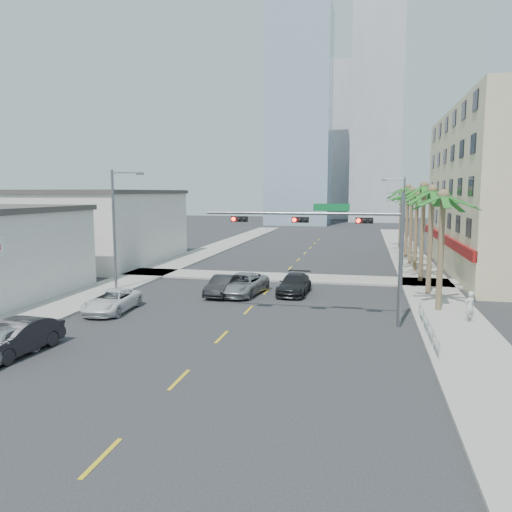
% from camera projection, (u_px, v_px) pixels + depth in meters
% --- Properties ---
extents(ground, '(260.00, 260.00, 0.00)m').
position_uv_depth(ground, '(196.00, 363.00, 21.70)').
color(ground, '#262628').
rests_on(ground, ground).
extents(sidewalk_right, '(4.00, 120.00, 0.15)m').
position_uv_depth(sidewalk_right, '(429.00, 287.00, 38.53)').
color(sidewalk_right, gray).
rests_on(sidewalk_right, ground).
extents(sidewalk_left, '(4.00, 120.00, 0.15)m').
position_uv_depth(sidewalk_left, '(141.00, 276.00, 43.61)').
color(sidewalk_left, gray).
rests_on(sidewalk_left, ground).
extents(sidewalk_cross, '(80.00, 4.00, 0.15)m').
position_uv_depth(sidewalk_cross, '(280.00, 277.00, 43.01)').
color(sidewalk_cross, gray).
rests_on(sidewalk_cross, ground).
extents(building_left_far, '(11.00, 18.00, 7.20)m').
position_uv_depth(building_left_far, '(107.00, 228.00, 52.50)').
color(building_left_far, beige).
rests_on(building_left_far, ground).
extents(tower_far_left, '(14.00, 14.00, 48.00)m').
position_uv_depth(tower_far_left, '(300.00, 118.00, 112.37)').
color(tower_far_left, '#99B2C6').
rests_on(tower_far_left, ground).
extents(tower_far_right, '(12.00, 12.00, 60.00)m').
position_uv_depth(tower_far_right, '(377.00, 99.00, 122.54)').
color(tower_far_right, '#ADADB2').
rests_on(tower_far_right, ground).
extents(tower_far_center, '(16.00, 16.00, 42.00)m').
position_uv_depth(tower_far_center, '(331.00, 143.00, 140.76)').
color(tower_far_center, '#ADADB2').
rests_on(tower_far_center, ground).
extents(traffic_signal_mast, '(11.12, 0.54, 7.20)m').
position_uv_depth(traffic_signal_mast, '(342.00, 234.00, 27.53)').
color(traffic_signal_mast, slate).
rests_on(traffic_signal_mast, ground).
extents(palm_tree_0, '(4.80, 4.80, 7.80)m').
position_uv_depth(palm_tree_0, '(443.00, 197.00, 29.97)').
color(palm_tree_0, brown).
rests_on(palm_tree_0, ground).
extents(palm_tree_1, '(4.80, 4.80, 8.16)m').
position_uv_depth(palm_tree_1, '(432.00, 191.00, 34.96)').
color(palm_tree_1, brown).
rests_on(palm_tree_1, ground).
extents(palm_tree_2, '(4.80, 4.80, 8.52)m').
position_uv_depth(palm_tree_2, '(424.00, 187.00, 39.95)').
color(palm_tree_2, brown).
rests_on(palm_tree_2, ground).
extents(palm_tree_3, '(4.80, 4.80, 7.80)m').
position_uv_depth(palm_tree_3, '(417.00, 195.00, 45.08)').
color(palm_tree_3, brown).
rests_on(palm_tree_3, ground).
extents(palm_tree_4, '(4.80, 4.80, 8.16)m').
position_uv_depth(palm_tree_4, '(412.00, 192.00, 50.07)').
color(palm_tree_4, brown).
rests_on(palm_tree_4, ground).
extents(palm_tree_5, '(4.80, 4.80, 8.52)m').
position_uv_depth(palm_tree_5, '(408.00, 188.00, 55.07)').
color(palm_tree_5, brown).
rests_on(palm_tree_5, ground).
extents(palm_tree_6, '(4.80, 4.80, 7.80)m').
position_uv_depth(palm_tree_6, '(404.00, 194.00, 60.19)').
color(palm_tree_6, brown).
rests_on(palm_tree_6, ground).
extents(palm_tree_7, '(4.80, 4.80, 8.16)m').
position_uv_depth(palm_tree_7, '(401.00, 192.00, 65.19)').
color(palm_tree_7, brown).
rests_on(palm_tree_7, ground).
extents(streetlight_left, '(2.55, 0.25, 9.00)m').
position_uv_depth(streetlight_left, '(116.00, 224.00, 36.95)').
color(streetlight_left, slate).
rests_on(streetlight_left, ground).
extents(streetlight_right, '(2.55, 0.25, 9.00)m').
position_uv_depth(streetlight_right, '(402.00, 213.00, 55.54)').
color(streetlight_right, slate).
rests_on(streetlight_right, ground).
extents(guardrail, '(0.08, 8.08, 1.00)m').
position_uv_depth(guardrail, '(428.00, 326.00, 25.25)').
color(guardrail, silver).
rests_on(guardrail, ground).
extents(car_parked_near, '(1.90, 4.55, 1.54)m').
position_uv_depth(car_parked_near, '(0.00, 343.00, 21.96)').
color(car_parked_near, silver).
rests_on(car_parked_near, ground).
extents(car_parked_mid, '(2.04, 4.88, 1.57)m').
position_uv_depth(car_parked_mid, '(16.00, 338.00, 22.75)').
color(car_parked_mid, black).
rests_on(car_parked_mid, ground).
extents(car_parked_far, '(2.48, 4.98, 1.36)m').
position_uv_depth(car_parked_far, '(112.00, 301.00, 30.87)').
color(car_parked_far, white).
rests_on(car_parked_far, ground).
extents(car_lane_left, '(1.76, 4.41, 1.43)m').
position_uv_depth(car_lane_left, '(223.00, 286.00, 35.77)').
color(car_lane_left, black).
rests_on(car_lane_left, ground).
extents(car_lane_center, '(3.28, 5.82, 1.53)m').
position_uv_depth(car_lane_center, '(243.00, 284.00, 36.03)').
color(car_lane_center, '#A9A9AE').
rests_on(car_lane_center, ground).
extents(car_lane_right, '(2.19, 5.03, 1.44)m').
position_uv_depth(car_lane_right, '(294.00, 284.00, 36.29)').
color(car_lane_right, black).
rests_on(car_lane_right, ground).
extents(pedestrian, '(0.76, 0.69, 1.74)m').
position_uv_depth(pedestrian, '(470.00, 307.00, 27.87)').
color(pedestrian, silver).
rests_on(pedestrian, sidewalk_right).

